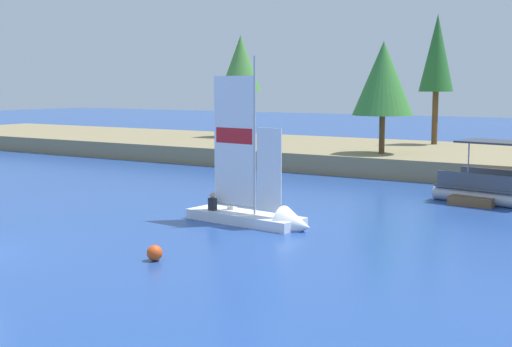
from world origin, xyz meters
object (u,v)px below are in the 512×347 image
at_px(shoreline_tree_midleft, 383,78).
at_px(channel_buoy, 155,253).
at_px(shoreline_tree_left, 241,64).
at_px(shoreline_tree_centre, 437,54).
at_px(pontoon_boat, 503,188).
at_px(sailboat, 264,214).
at_px(wooden_dock, 489,192).

distance_m(shoreline_tree_midleft, channel_buoy, 23.07).
xyz_separation_m(shoreline_tree_left, shoreline_tree_centre, (14.46, 1.22, 0.39)).
xyz_separation_m(pontoon_boat, channel_buoy, (-5.95, -15.34, -0.43)).
distance_m(shoreline_tree_centre, sailboat, 25.18).
xyz_separation_m(shoreline_tree_left, channel_buoy, (16.41, -28.93, -6.32)).
distance_m(sailboat, pontoon_boat, 11.18).
distance_m(wooden_dock, pontoon_boat, 1.91).
relative_size(shoreline_tree_left, channel_buoy, 16.69).
xyz_separation_m(shoreline_tree_midleft, shoreline_tree_centre, (0.47, 7.78, 1.61)).
height_order(wooden_dock, channel_buoy, channel_buoy).
distance_m(pontoon_boat, channel_buoy, 16.46).
height_order(shoreline_tree_left, shoreline_tree_centre, shoreline_tree_centre).
height_order(shoreline_tree_left, shoreline_tree_midleft, shoreline_tree_left).
xyz_separation_m(shoreline_tree_centre, wooden_dock, (6.94, -13.22, -6.76)).
bearing_deg(pontoon_boat, sailboat, -112.27).
height_order(shoreline_tree_left, sailboat, shoreline_tree_left).
bearing_deg(shoreline_tree_midleft, shoreline_tree_centre, 86.57).
distance_m(shoreline_tree_midleft, pontoon_boat, 11.88).
relative_size(wooden_dock, sailboat, 1.01).
bearing_deg(channel_buoy, shoreline_tree_left, 119.57).
bearing_deg(shoreline_tree_centre, channel_buoy, -86.30).
bearing_deg(wooden_dock, pontoon_boat, -58.73).
relative_size(shoreline_tree_midleft, pontoon_boat, 1.11).
bearing_deg(sailboat, wooden_dock, 71.34).
bearing_deg(sailboat, shoreline_tree_centre, 100.35).
bearing_deg(wooden_dock, shoreline_tree_centre, 117.71).
distance_m(shoreline_tree_centre, wooden_dock, 16.39).
relative_size(wooden_dock, pontoon_boat, 1.15).
bearing_deg(sailboat, channel_buoy, -83.92).
xyz_separation_m(wooden_dock, channel_buoy, (-4.99, -16.93, 0.04)).
height_order(shoreline_tree_centre, wooden_dock, shoreline_tree_centre).
relative_size(pontoon_boat, channel_buoy, 12.52).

